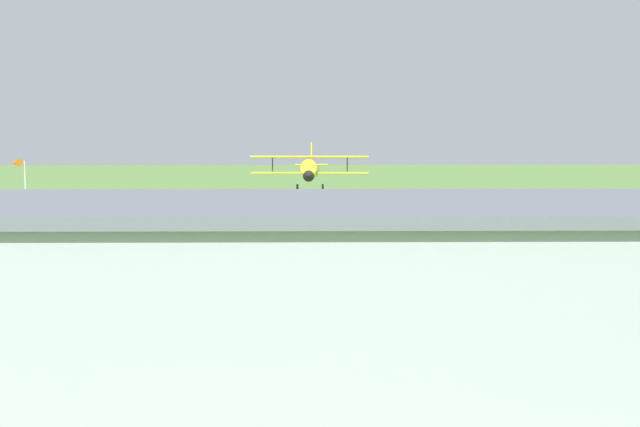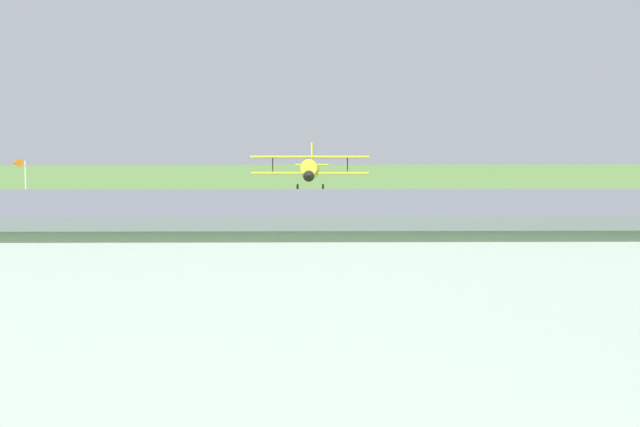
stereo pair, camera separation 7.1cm
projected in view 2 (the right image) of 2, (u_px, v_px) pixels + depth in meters
ground_plane at (335, 242)px, 65.68m from camera, size 400.00×400.00×0.00m
hangar at (357, 305)px, 24.95m from camera, size 32.33×11.32×6.76m
biplane at (310, 169)px, 58.50m from camera, size 8.74×7.86×3.74m
person_crossing_taxiway at (67, 299)px, 38.84m from camera, size 0.50×0.50×1.53m
person_beside_truck at (26, 305)px, 36.90m from camera, size 0.52×0.52×1.74m
person_near_hangar_door at (79, 292)px, 39.98m from camera, size 0.42×0.42×1.75m
windsock at (18, 170)px, 61.15m from camera, size 1.43×1.35×7.13m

